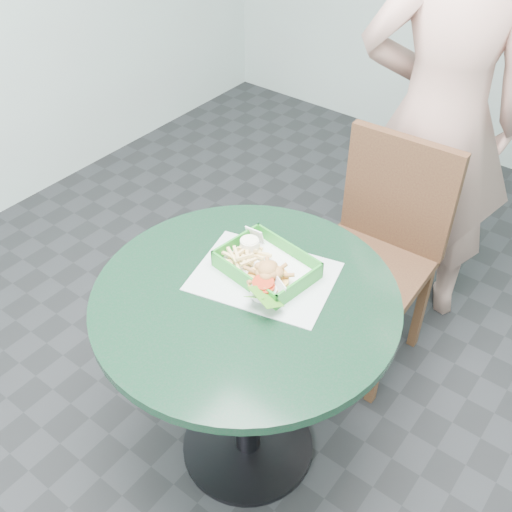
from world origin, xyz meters
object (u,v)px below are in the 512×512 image
Objects in this scene: crab_sandwich at (271,279)px; sauce_ramekin at (246,250)px; diner_person at (449,76)px; food_basket at (266,273)px; cafe_table at (246,339)px; dining_chair at (379,242)px.

sauce_ramekin is at bearing 156.58° from crab_sandwich.
diner_person reaches higher than food_basket.
cafe_table is at bearing -117.29° from crab_sandwich.
crab_sandwich reaches higher than food_basket.
crab_sandwich is 0.15m from sauce_ramekin.
diner_person is at bearing 79.71° from sauce_ramekin.
diner_person reaches higher than dining_chair.
crab_sandwich is (0.04, 0.07, 0.22)m from cafe_table.
sauce_ramekin reaches higher than cafe_table.
dining_chair is 0.71m from crab_sandwich.
cafe_table is at bearing 61.26° from diner_person.
diner_person is (0.07, 1.08, 0.49)m from cafe_table.
sauce_ramekin is (-0.14, 0.06, 0.00)m from crab_sandwich.
diner_person is (0.01, 0.35, 0.54)m from dining_chair.
dining_chair is 0.64m from diner_person.
dining_chair reaches higher than sauce_ramekin.
food_basket is at bearing 60.16° from diner_person.
diner_person is 7.92× the size of food_basket.
dining_chair is 0.68m from sauce_ramekin.
diner_person is 1.01m from sauce_ramekin.
dining_chair is at bearing 82.88° from food_basket.
food_basket is (-0.09, -0.97, -0.30)m from diner_person.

